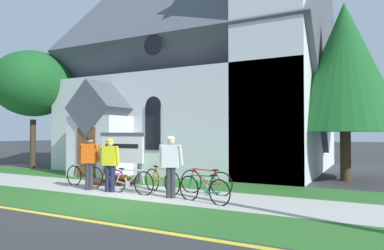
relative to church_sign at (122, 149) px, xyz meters
name	(u,v)px	position (x,y,z in m)	size (l,w,h in m)	color
ground	(186,182)	(2.24, 1.02, -1.24)	(140.00, 140.00, 0.00)	#333335
sidewalk_slab	(97,188)	(0.19, -1.57, -1.23)	(32.00, 2.39, 0.01)	#B7B5AD
grass_verge	(40,199)	(0.19, -3.83, -1.23)	(32.00, 2.12, 0.01)	#2D6628
church_lawn	(137,180)	(0.19, 0.73, -1.23)	(24.00, 2.22, 0.01)	#2D6628
curb_paint_stripe	(0,207)	(0.19, -5.04, -1.24)	(28.00, 0.16, 0.01)	yellow
church_building	(207,85)	(0.52, 6.61, 3.28)	(13.04, 12.00, 12.85)	silver
church_sign	(122,149)	(0.00, 0.00, 0.00)	(2.03, 0.21, 1.88)	#474C56
flower_bed	(116,180)	(-0.01, -0.36, -1.14)	(1.82, 1.82, 0.34)	#382319
bicycle_white	(85,176)	(-0.41, -1.54, -0.87)	(1.74, 0.09, 0.80)	black
bicycle_blue	(162,180)	(2.69, -1.39, -0.86)	(1.66, 0.63, 0.85)	black
bicycle_yellow	(206,182)	(4.05, -1.02, -0.86)	(1.77, 0.10, 0.81)	black
bicycle_silver	(204,189)	(4.55, -2.22, -0.87)	(1.71, 0.46, 0.80)	black
bicycle_orange	(130,181)	(1.94, -2.02, -0.86)	(1.80, 0.10, 0.80)	black
cyclist_in_red_jersey	(89,158)	(0.33, -2.07, -0.19)	(0.67, 0.38, 1.77)	#2D2D33
cyclist_in_blue_jersey	(110,161)	(1.19, -2.07, -0.24)	(0.67, 0.31, 1.70)	#191E38
cyclist_in_white_jersey	(171,161)	(3.42, -2.05, -0.18)	(0.68, 0.35, 1.78)	#2D2D33
roadside_conifer	(345,67)	(7.60, 4.22, 3.23)	(4.32, 4.32, 7.04)	#3D2D1E
yard_deciduous_tree	(33,84)	(-7.57, 1.90, 3.26)	(4.24, 4.24, 6.26)	#3D2D1E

